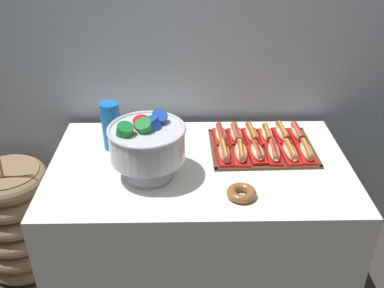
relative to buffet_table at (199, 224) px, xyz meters
name	(u,v)px	position (x,y,z in m)	size (l,w,h in m)	color
ground_plane	(198,281)	(0.00, 0.00, -0.40)	(10.00, 10.00, 0.00)	#38332D
back_wall	(197,12)	(0.00, 0.50, 0.90)	(6.00, 0.10, 2.60)	#9EA8B2
buffet_table	(199,224)	(0.00, 0.00, 0.00)	(1.34, 0.80, 0.75)	white
floor_vase	(19,220)	(-0.96, 0.17, -0.10)	(0.46, 0.46, 1.10)	#896B4C
serving_tray	(262,148)	(0.30, 0.11, 0.36)	(0.49, 0.37, 0.01)	#56331E
hot_dog_0	(224,153)	(0.11, 0.03, 0.39)	(0.07, 0.18, 0.06)	red
hot_dog_1	(241,153)	(0.19, 0.03, 0.39)	(0.07, 0.19, 0.06)	red
hot_dog_2	(257,152)	(0.26, 0.03, 0.39)	(0.08, 0.16, 0.06)	red
hot_dog_3	(274,152)	(0.34, 0.03, 0.39)	(0.07, 0.18, 0.06)	#B21414
hot_dog_4	(290,152)	(0.41, 0.03, 0.39)	(0.08, 0.18, 0.06)	red
hot_dog_5	(307,152)	(0.49, 0.04, 0.39)	(0.07, 0.18, 0.06)	red
hot_dog_6	(221,135)	(0.11, 0.19, 0.39)	(0.07, 0.18, 0.06)	red
hot_dog_7	(236,135)	(0.18, 0.19, 0.39)	(0.08, 0.18, 0.06)	#B21414
hot_dog_8	(252,135)	(0.26, 0.20, 0.39)	(0.08, 0.18, 0.06)	#B21414
hot_dog_9	(267,135)	(0.33, 0.20, 0.39)	(0.06, 0.15, 0.06)	red
hot_dog_10	(282,134)	(0.41, 0.20, 0.39)	(0.08, 0.18, 0.06)	#B21414
hot_dog_11	(297,133)	(0.48, 0.20, 0.39)	(0.07, 0.16, 0.06)	#B21414
punch_bowl	(147,142)	(-0.22, -0.09, 0.52)	(0.32, 0.32, 0.28)	silver
cup_stack	(111,126)	(-0.41, 0.15, 0.47)	(0.09, 0.09, 0.23)	blue
donut	(241,193)	(0.16, -0.25, 0.38)	(0.12, 0.12, 0.04)	brown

